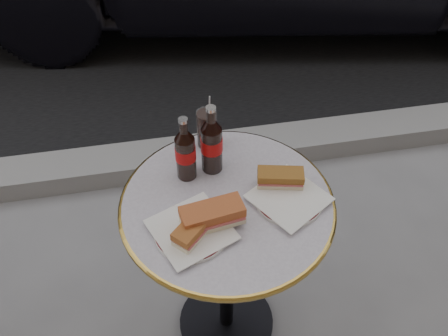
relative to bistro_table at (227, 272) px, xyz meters
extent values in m
plane|color=gray|center=(0.00, 0.00, -0.37)|extent=(80.00, 80.00, 0.00)
cube|color=gray|center=(0.00, 0.90, -0.32)|extent=(40.00, 0.20, 0.12)
cylinder|color=silver|center=(-0.11, -0.09, 0.37)|extent=(0.24, 0.24, 0.01)
cylinder|color=white|center=(0.17, -0.03, 0.37)|extent=(0.26, 0.26, 0.01)
cube|color=#A05828|center=(-0.11, -0.10, 0.40)|extent=(0.14, 0.14, 0.05)
cube|color=#B3572D|center=(-0.06, -0.08, 0.41)|extent=(0.18, 0.10, 0.06)
cube|color=#905B24|center=(0.16, 0.03, 0.40)|extent=(0.14, 0.09, 0.05)
cylinder|color=black|center=(-0.02, 0.25, 0.43)|extent=(0.07, 0.07, 0.13)
camera|label=1|loc=(-0.18, -0.91, 1.45)|focal=40.00mm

